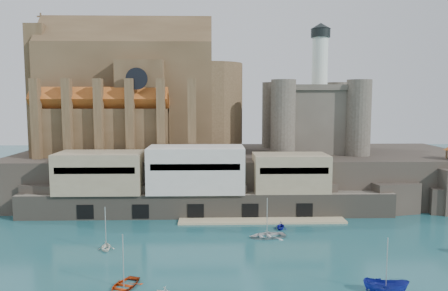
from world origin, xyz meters
The scene contains 9 objects.
ground centered at (0.00, 0.00, 0.00)m, with size 300.00×300.00×0.00m, color #194C53.
promontory centered at (-0.19, 39.37, 4.92)m, with size 100.00×36.00×10.00m.
quay centered at (-10.19, 23.07, 6.07)m, with size 70.00×12.00×13.05m.
church centered at (-24.13, 41.85, 22.13)m, with size 47.00×25.93×30.51m.
castle_keep centered at (16.08, 41.08, 18.31)m, with size 21.20×21.20×29.30m.
boat_0 centered at (-17.35, -9.15, 0.00)m, with size 3.66×1.06×5.12m, color #AD2E08.
boat_4 centered at (-22.52, 3.83, 0.00)m, with size 2.77×1.69×3.21m, color white.
boat_6 centered at (1.74, 8.92, 0.00)m, with size 4.25×1.23×5.95m, color silver.
boat_7 centered at (4.66, 13.49, 0.00)m, with size 2.57×1.57×2.98m, color #0F1090.
Camera 1 is at (-6.96, -58.48, 22.02)m, focal length 35.00 mm.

